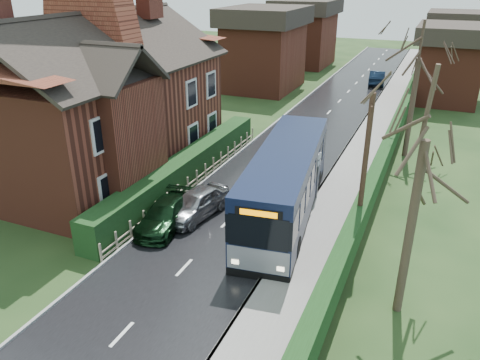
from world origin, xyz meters
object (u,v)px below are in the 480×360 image
at_px(car_silver, 196,203).
at_px(bus_stop_sign, 318,169).
at_px(bus, 285,184).
at_px(brick_house, 101,97).
at_px(telegraph_pole, 364,172).
at_px(car_green, 165,215).

relative_size(car_silver, bus_stop_sign, 1.52).
bearing_deg(bus, bus_stop_sign, 57.27).
distance_m(brick_house, telegraph_pole, 14.75).
relative_size(car_silver, telegraph_pole, 0.61).
xyz_separation_m(bus, bus_stop_sign, (0.99, 2.12, 0.06)).
bearing_deg(car_green, bus, 26.30).
relative_size(brick_house, telegraph_pole, 2.26).
relative_size(brick_house, car_green, 3.61).
relative_size(brick_house, car_silver, 3.72).
relative_size(car_green, telegraph_pole, 0.63).
distance_m(car_silver, telegraph_pole, 7.83).
height_order(bus_stop_sign, telegraph_pole, telegraph_pole).
bearing_deg(car_green, telegraph_pole, 5.51).
bearing_deg(bus, car_green, -153.28).
xyz_separation_m(brick_house, car_silver, (7.17, -2.81, -3.71)).
distance_m(bus, bus_stop_sign, 2.35).
bearing_deg(bus, car_silver, -163.10).
xyz_separation_m(car_green, telegraph_pole, (8.19, 1.98, 2.69)).
relative_size(bus, car_green, 2.74).
bearing_deg(car_silver, bus, 33.96).
height_order(car_green, bus_stop_sign, bus_stop_sign).
relative_size(bus_stop_sign, telegraph_pole, 0.40).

